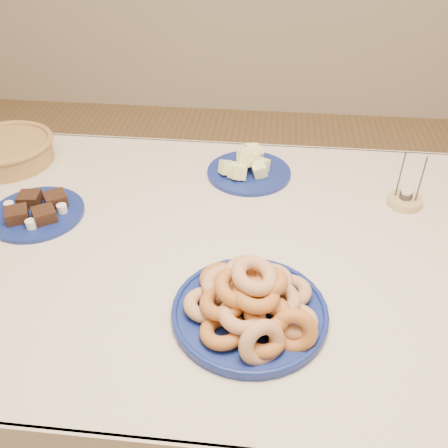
{
  "coord_description": "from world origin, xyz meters",
  "views": [
    {
      "loc": [
        0.1,
        -1.0,
        1.57
      ],
      "look_at": [
        0.0,
        -0.05,
        0.85
      ],
      "focal_mm": 40.0,
      "sensor_mm": 36.0,
      "label": 1
    }
  ],
  "objects_px": {
    "candle_holder": "(405,200)",
    "brownie_plate": "(37,211)",
    "donut_platter": "(252,304)",
    "melon_plate": "(248,167)",
    "wicker_basket": "(7,150)",
    "dining_table": "(226,273)"
  },
  "relations": [
    {
      "from": "brownie_plate",
      "to": "wicker_basket",
      "type": "xyz_separation_m",
      "value": [
        -0.21,
        0.28,
        0.03
      ]
    },
    {
      "from": "dining_table",
      "to": "brownie_plate",
      "type": "bearing_deg",
      "value": 173.0
    },
    {
      "from": "wicker_basket",
      "to": "candle_holder",
      "type": "bearing_deg",
      "value": -5.25
    },
    {
      "from": "brownie_plate",
      "to": "wicker_basket",
      "type": "height_order",
      "value": "wicker_basket"
    },
    {
      "from": "donut_platter",
      "to": "melon_plate",
      "type": "xyz_separation_m",
      "value": [
        -0.05,
        0.6,
        -0.02
      ]
    },
    {
      "from": "dining_table",
      "to": "melon_plate",
      "type": "xyz_separation_m",
      "value": [
        0.03,
        0.35,
        0.13
      ]
    },
    {
      "from": "dining_table",
      "to": "brownie_plate",
      "type": "relative_size",
      "value": 5.41
    },
    {
      "from": "dining_table",
      "to": "wicker_basket",
      "type": "bearing_deg",
      "value": 155.26
    },
    {
      "from": "dining_table",
      "to": "wicker_basket",
      "type": "xyz_separation_m",
      "value": [
        -0.75,
        0.34,
        0.15
      ]
    },
    {
      "from": "melon_plate",
      "to": "donut_platter",
      "type": "bearing_deg",
      "value": -85.44
    },
    {
      "from": "melon_plate",
      "to": "candle_holder",
      "type": "height_order",
      "value": "candle_holder"
    },
    {
      "from": "dining_table",
      "to": "candle_holder",
      "type": "relative_size",
      "value": 10.51
    },
    {
      "from": "donut_platter",
      "to": "brownie_plate",
      "type": "relative_size",
      "value": 1.42
    },
    {
      "from": "candle_holder",
      "to": "brownie_plate",
      "type": "bearing_deg",
      "value": -170.88
    },
    {
      "from": "donut_platter",
      "to": "melon_plate",
      "type": "height_order",
      "value": "donut_platter"
    },
    {
      "from": "donut_platter",
      "to": "brownie_plate",
      "type": "height_order",
      "value": "donut_platter"
    },
    {
      "from": "donut_platter",
      "to": "brownie_plate",
      "type": "bearing_deg",
      "value": 152.92
    },
    {
      "from": "wicker_basket",
      "to": "melon_plate",
      "type": "bearing_deg",
      "value": 0.38
    },
    {
      "from": "melon_plate",
      "to": "wicker_basket",
      "type": "distance_m",
      "value": 0.78
    },
    {
      "from": "donut_platter",
      "to": "candle_holder",
      "type": "relative_size",
      "value": 2.76
    },
    {
      "from": "dining_table",
      "to": "candle_holder",
      "type": "height_order",
      "value": "candle_holder"
    },
    {
      "from": "dining_table",
      "to": "melon_plate",
      "type": "relative_size",
      "value": 5.37
    }
  ]
}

